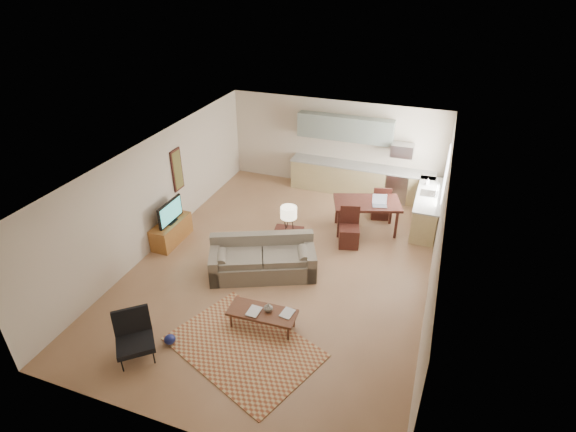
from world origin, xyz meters
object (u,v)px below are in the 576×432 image
at_px(armchair, 134,339).
at_px(tv_credenza, 171,231).
at_px(console_table, 289,244).
at_px(coffee_table, 263,319).
at_px(dining_table, 366,216).
at_px(sofa, 263,258).

distance_m(armchair, tv_credenza, 3.80).
relative_size(tv_credenza, console_table, 1.59).
xyz_separation_m(coffee_table, dining_table, (1.15, 4.21, 0.22)).
distance_m(coffee_table, tv_credenza, 3.90).
relative_size(tv_credenza, dining_table, 0.74).
distance_m(coffee_table, armchair, 2.34).
distance_m(tv_credenza, console_table, 3.02).
height_order(coffee_table, tv_credenza, tv_credenza).
relative_size(sofa, tv_credenza, 1.98).
bearing_deg(tv_credenza, coffee_table, -31.62).
bearing_deg(dining_table, console_table, -147.06).
bearing_deg(armchair, tv_credenza, 72.79).
height_order(console_table, dining_table, dining_table).
distance_m(coffee_table, dining_table, 4.37).
distance_m(tv_credenza, dining_table, 4.97).
xyz_separation_m(armchair, console_table, (1.51, 3.82, -0.04)).
distance_m(armchair, console_table, 4.10).
relative_size(sofa, dining_table, 1.46).
bearing_deg(dining_table, armchair, -136.40).
height_order(sofa, tv_credenza, sofa).
xyz_separation_m(sofa, coffee_table, (0.65, -1.58, -0.22)).
bearing_deg(sofa, coffee_table, -91.50).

